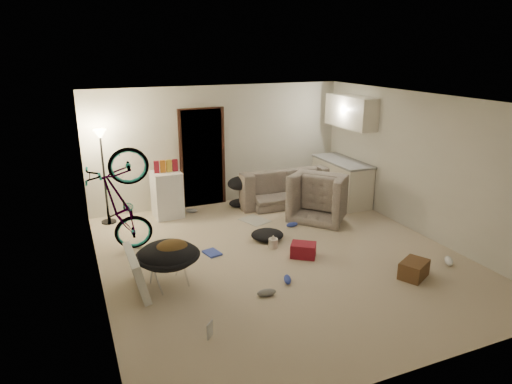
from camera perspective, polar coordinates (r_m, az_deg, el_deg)
name	(u,v)px	position (r m, az deg, el deg)	size (l,w,h in m)	color
floor	(281,257)	(7.46, 3.09, -8.12)	(5.50, 6.00, 0.02)	beige
ceiling	(283,99)	(6.76, 3.45, 11.49)	(5.50, 6.00, 0.02)	white
wall_back	(219,145)	(9.72, -4.59, 5.82)	(5.50, 0.02, 2.50)	silver
wall_front	(420,264)	(4.68, 19.84, -8.52)	(5.50, 0.02, 2.50)	silver
wall_left	(93,206)	(6.35, -19.74, -1.62)	(0.02, 6.00, 2.50)	silver
wall_right	(423,165)	(8.56, 20.13, 3.16)	(0.02, 6.00, 2.50)	silver
doorway	(202,158)	(9.62, -6.75, 4.23)	(0.85, 0.10, 2.04)	black
door_trim	(203,158)	(9.59, -6.70, 4.19)	(0.97, 0.04, 2.10)	#381C13
floor_lamp	(102,156)	(8.91, -18.68, 4.23)	(0.28, 0.28, 1.81)	black
kitchen_counter	(341,182)	(10.08, 10.62, 1.25)	(0.60, 1.50, 0.88)	silver
counter_top	(343,161)	(9.96, 10.77, 3.79)	(0.64, 1.54, 0.04)	gray
kitchen_uppers	(351,112)	(9.84, 11.76, 9.80)	(0.38, 1.40, 0.65)	silver
sofa	(281,189)	(9.90, 3.20, 0.32)	(1.97, 0.77, 0.58)	#353C35
armchair	(323,200)	(9.16, 8.36, -0.93)	(1.06, 0.92, 0.69)	#353C35
bicycle	(123,226)	(7.70, -16.34, -4.05)	(0.63, 1.82, 0.95)	black
book_asset	(207,340)	(5.55, -6.09, -17.96)	(0.15, 0.20, 0.02)	maroon
mini_fridge	(167,194)	(9.18, -11.06, -0.29)	(0.54, 0.54, 0.92)	white
snack_box_0	(157,169)	(9.00, -12.32, 2.87)	(0.10, 0.07, 0.30)	maroon
snack_box_1	(163,168)	(9.02, -11.57, 2.95)	(0.10, 0.07, 0.30)	#C16718
snack_box_2	(169,167)	(9.04, -10.82, 3.04)	(0.10, 0.07, 0.30)	gold
snack_box_3	(175,167)	(9.07, -10.08, 3.12)	(0.10, 0.07, 0.30)	maroon
saucer_chair	(168,261)	(6.57, -10.93, -8.42)	(0.90, 0.90, 0.64)	silver
hoodie	(171,248)	(6.47, -10.53, -6.91)	(0.48, 0.40, 0.22)	brown
sofa_drape	(240,183)	(9.46, -1.95, 1.11)	(0.56, 0.46, 0.28)	black
tv_box	(137,272)	(6.54, -14.66, -9.70)	(0.11, 0.89, 0.58)	silver
drink_case_a	(414,269)	(7.16, 19.13, -9.12)	(0.44, 0.32, 0.25)	brown
drink_case_b	(303,250)	(7.44, 5.94, -7.23)	(0.39, 0.29, 0.23)	maroon
juicer	(273,242)	(7.73, 2.17, -6.32)	(0.16, 0.16, 0.23)	beige
newspaper	(255,220)	(8.93, -0.17, -3.56)	(0.42, 0.55, 0.01)	#B5B1A7
book_blue	(212,253)	(7.57, -5.51, -7.58)	(0.22, 0.30, 0.03)	#3043AF
book_white	(268,238)	(8.12, 1.49, -5.72)	(0.21, 0.27, 0.02)	silver
shoe_0	(292,225)	(8.63, 4.52, -4.08)	(0.24, 0.10, 0.09)	#3043AF
shoe_1	(191,211)	(9.41, -8.07, -2.33)	(0.25, 0.10, 0.09)	slate
shoe_2	(288,279)	(6.69, 3.96, -10.85)	(0.25, 0.10, 0.09)	#3043AF
shoe_3	(267,293)	(6.34, 1.32, -12.46)	(0.27, 0.11, 0.10)	slate
shoe_4	(449,261)	(7.79, 22.95, -7.93)	(0.29, 0.12, 0.11)	white
clothes_lump_a	(267,235)	(8.03, 1.42, -5.38)	(0.57, 0.49, 0.18)	black
clothes_lump_b	(240,203)	(9.70, -2.06, -1.38)	(0.46, 0.40, 0.14)	black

